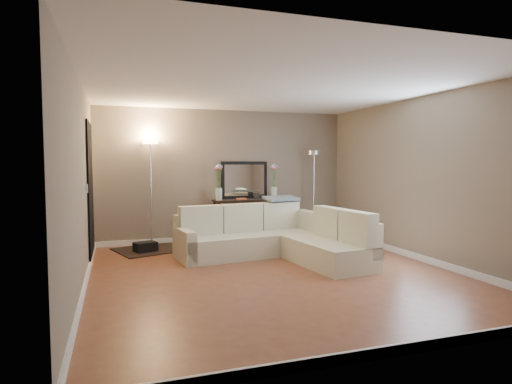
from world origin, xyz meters
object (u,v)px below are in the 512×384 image
object	(u,v)px
floor_lamp_unlit	(314,177)
console_table	(243,218)
sectional_sofa	(276,238)
floor_lamp_lit	(151,171)

from	to	relation	value
floor_lamp_unlit	console_table	bearing A→B (deg)	176.22
sectional_sofa	floor_lamp_unlit	world-z (taller)	floor_lamp_unlit
sectional_sofa	floor_lamp_unlit	distance (m)	2.24
sectional_sofa	floor_lamp_unlit	xyz separation A→B (m)	(1.39, 1.47, 0.96)
floor_lamp_unlit	sectional_sofa	bearing A→B (deg)	-133.56
floor_lamp_lit	sectional_sofa	bearing A→B (deg)	-42.01
console_table	floor_lamp_lit	distance (m)	2.00
sectional_sofa	floor_lamp_lit	xyz separation A→B (m)	(-1.86, 1.68, 1.10)
console_table	floor_lamp_lit	world-z (taller)	floor_lamp_lit
console_table	floor_lamp_unlit	world-z (taller)	floor_lamp_unlit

